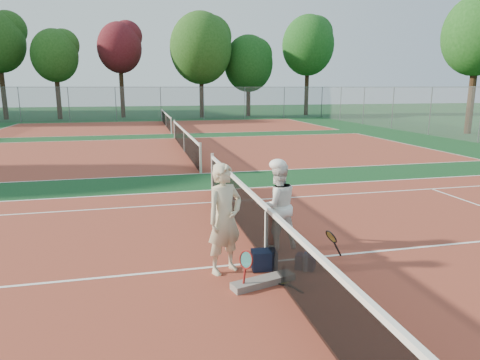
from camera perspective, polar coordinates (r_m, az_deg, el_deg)
name	(u,v)px	position (r m, az deg, el deg)	size (l,w,h in m)	color
ground	(266,262)	(7.59, 3.46, -10.88)	(130.00, 130.00, 0.00)	#0F3819
court_main	(266,262)	(7.59, 3.46, -10.86)	(23.77, 10.97, 0.01)	maroon
court_far_a	(185,151)	(20.50, -7.41, 3.81)	(23.77, 10.97, 0.01)	maroon
court_far_b	(166,126)	(33.87, -9.81, 7.04)	(23.77, 10.97, 0.01)	maroon
net_main	(266,234)	(7.40, 3.51, -7.25)	(0.10, 10.98, 1.02)	black
net_far_a	(184,141)	(20.43, -7.45, 5.22)	(0.10, 10.98, 1.02)	black
net_far_b	(166,120)	(33.83, -9.84, 7.90)	(0.10, 10.98, 1.02)	black
fence_back	(161,104)	(40.76, -10.52, 9.98)	(32.00, 0.06, 3.00)	slate
player_a	(225,219)	(6.91, -2.06, -5.19)	(0.66, 0.44, 1.82)	beige
player_b	(277,206)	(8.02, 4.96, -3.43)	(0.80, 0.62, 1.64)	white
racket_red	(246,270)	(6.55, 0.81, -11.94)	(0.13, 0.27, 0.60)	maroon
racket_black_held	(331,245)	(7.80, 12.01, -8.41)	(0.34, 0.27, 0.53)	black
racket_spare	(282,281)	(6.90, 5.60, -13.27)	(0.60, 0.27, 0.03)	black
sports_bag_navy	(264,260)	(7.27, 3.23, -10.57)	(0.41, 0.28, 0.32)	black
sports_bag_purple	(305,262)	(7.35, 8.70, -10.74)	(0.31, 0.21, 0.25)	black
net_cover_canvas	(263,281)	(6.77, 3.12, -13.36)	(1.04, 0.24, 0.11)	#68625E
water_bottle	(305,263)	(7.25, 8.69, -10.86)	(0.09, 0.09, 0.30)	#C9E0FF
tree_back_1	(55,56)	(44.70, -23.47, 14.93)	(4.22, 4.22, 8.28)	#382314
tree_back_maroon	(120,48)	(45.38, -15.76, 16.56)	(4.28, 4.28, 9.24)	#382314
tree_back_3	(201,48)	(43.89, -5.25, 17.08)	(6.04, 6.04, 10.19)	#382314
tree_back_4	(248,64)	(45.88, 1.14, 15.24)	(5.04, 5.04, 8.28)	#382314
tree_back_5	(308,46)	(48.18, 9.06, 17.28)	(5.50, 5.50, 10.50)	#382314
tree_right_1	(478,36)	(32.04, 29.17, 16.46)	(4.38, 4.38, 8.71)	#382314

